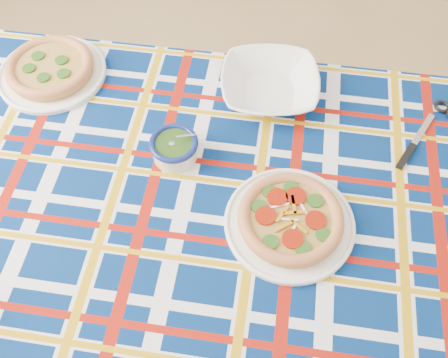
# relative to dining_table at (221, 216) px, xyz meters

# --- Properties ---
(floor) EXTENTS (4.00, 4.00, 0.00)m
(floor) POSITION_rel_dining_table_xyz_m (0.23, 0.20, -0.60)
(floor) COLOR olive
(floor) RESTS_ON ground
(dining_table) EXTENTS (1.52, 1.06, 0.67)m
(dining_table) POSITION_rel_dining_table_xyz_m (0.00, 0.00, 0.00)
(dining_table) COLOR brown
(dining_table) RESTS_ON floor
(tablecloth) EXTENTS (1.55, 1.09, 0.09)m
(tablecloth) POSITION_rel_dining_table_xyz_m (-0.00, 0.00, 0.02)
(tablecloth) COLOR navy
(tablecloth) RESTS_ON dining_table
(main_focaccia_plate) EXTENTS (0.34, 0.34, 0.05)m
(main_focaccia_plate) POSITION_rel_dining_table_xyz_m (0.15, -0.05, 0.10)
(main_focaccia_plate) COLOR #AA843C
(main_focaccia_plate) RESTS_ON tablecloth
(pesto_bowl) EXTENTS (0.13, 0.13, 0.07)m
(pesto_bowl) POSITION_rel_dining_table_xyz_m (-0.11, 0.12, 0.10)
(pesto_bowl) COLOR #18320D
(pesto_bowl) RESTS_ON tablecloth
(serving_bowl) EXTENTS (0.24, 0.24, 0.06)m
(serving_bowl) POSITION_rel_dining_table_xyz_m (0.11, 0.31, 0.10)
(serving_bowl) COLOR white
(serving_bowl) RESTS_ON tablecloth
(second_focaccia_plate) EXTENTS (0.30, 0.30, 0.05)m
(second_focaccia_plate) POSITION_rel_dining_table_xyz_m (-0.44, 0.36, 0.09)
(second_focaccia_plate) COLOR #AA843C
(second_focaccia_plate) RESTS_ON tablecloth
(table_knife) EXTENTS (0.13, 0.18, 0.01)m
(table_knife) POSITION_rel_dining_table_xyz_m (0.47, 0.20, 0.07)
(table_knife) COLOR silver
(table_knife) RESTS_ON tablecloth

